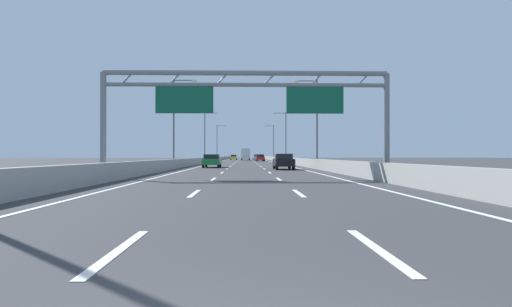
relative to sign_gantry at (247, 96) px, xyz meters
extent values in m
plane|color=#38383A|center=(-0.05, 76.66, -4.84)|extent=(260.00, 260.00, 0.00)
cube|color=white|center=(-1.85, -19.84, -4.84)|extent=(0.16, 3.00, 0.01)
cube|color=white|center=(-1.85, -10.84, -4.84)|extent=(0.16, 3.00, 0.01)
cube|color=white|center=(-1.85, -1.84, -4.84)|extent=(0.16, 3.00, 0.01)
cube|color=white|center=(-1.85, 7.16, -4.84)|extent=(0.16, 3.00, 0.01)
cube|color=white|center=(-1.85, 16.16, -4.84)|extent=(0.16, 3.00, 0.01)
cube|color=white|center=(-1.85, 25.16, -4.84)|extent=(0.16, 3.00, 0.01)
cube|color=white|center=(-1.85, 34.16, -4.84)|extent=(0.16, 3.00, 0.01)
cube|color=white|center=(-1.85, 43.16, -4.84)|extent=(0.16, 3.00, 0.01)
cube|color=white|center=(-1.85, 52.16, -4.84)|extent=(0.16, 3.00, 0.01)
cube|color=white|center=(-1.85, 61.16, -4.84)|extent=(0.16, 3.00, 0.01)
cube|color=white|center=(-1.85, 70.16, -4.84)|extent=(0.16, 3.00, 0.01)
cube|color=white|center=(-1.85, 79.16, -4.84)|extent=(0.16, 3.00, 0.01)
cube|color=white|center=(-1.85, 88.16, -4.84)|extent=(0.16, 3.00, 0.01)
cube|color=white|center=(-1.85, 97.16, -4.84)|extent=(0.16, 3.00, 0.01)
cube|color=white|center=(-1.85, 106.16, -4.84)|extent=(0.16, 3.00, 0.01)
cube|color=white|center=(-1.85, 115.16, -4.84)|extent=(0.16, 3.00, 0.01)
cube|color=white|center=(-1.85, 124.16, -4.84)|extent=(0.16, 3.00, 0.01)
cube|color=white|center=(-1.85, 133.16, -4.84)|extent=(0.16, 3.00, 0.01)
cube|color=white|center=(1.75, -19.84, -4.84)|extent=(0.16, 3.00, 0.01)
cube|color=white|center=(1.75, -10.84, -4.84)|extent=(0.16, 3.00, 0.01)
cube|color=white|center=(1.75, -1.84, -4.84)|extent=(0.16, 3.00, 0.01)
cube|color=white|center=(1.75, 7.16, -4.84)|extent=(0.16, 3.00, 0.01)
cube|color=white|center=(1.75, 16.16, -4.84)|extent=(0.16, 3.00, 0.01)
cube|color=white|center=(1.75, 25.16, -4.84)|extent=(0.16, 3.00, 0.01)
cube|color=white|center=(1.75, 34.16, -4.84)|extent=(0.16, 3.00, 0.01)
cube|color=white|center=(1.75, 43.16, -4.84)|extent=(0.16, 3.00, 0.01)
cube|color=white|center=(1.75, 52.16, -4.84)|extent=(0.16, 3.00, 0.01)
cube|color=white|center=(1.75, 61.16, -4.84)|extent=(0.16, 3.00, 0.01)
cube|color=white|center=(1.75, 70.16, -4.84)|extent=(0.16, 3.00, 0.01)
cube|color=white|center=(1.75, 79.16, -4.84)|extent=(0.16, 3.00, 0.01)
cube|color=white|center=(1.75, 88.16, -4.84)|extent=(0.16, 3.00, 0.01)
cube|color=white|center=(1.75, 97.16, -4.84)|extent=(0.16, 3.00, 0.01)
cube|color=white|center=(1.75, 106.16, -4.84)|extent=(0.16, 3.00, 0.01)
cube|color=white|center=(1.75, 115.16, -4.84)|extent=(0.16, 3.00, 0.01)
cube|color=white|center=(1.75, 124.16, -4.84)|extent=(0.16, 3.00, 0.01)
cube|color=white|center=(1.75, 133.16, -4.84)|extent=(0.16, 3.00, 0.01)
cube|color=white|center=(-5.30, 64.66, -4.84)|extent=(0.16, 176.00, 0.01)
cube|color=white|center=(5.20, 64.66, -4.84)|extent=(0.16, 176.00, 0.01)
cube|color=#9E9E99|center=(-6.95, 86.66, -4.37)|extent=(0.45, 220.00, 0.95)
cube|color=#9E9E99|center=(6.85, 86.66, -4.37)|extent=(0.45, 220.00, 0.95)
cylinder|color=gray|center=(-8.45, 0.00, -1.74)|extent=(0.36, 0.36, 6.20)
cylinder|color=gray|center=(8.34, 0.00, -1.74)|extent=(0.36, 0.36, 6.20)
cylinder|color=gray|center=(-0.05, 0.00, 1.36)|extent=(16.79, 0.32, 0.32)
cylinder|color=gray|center=(-0.05, 0.00, 0.66)|extent=(16.79, 0.26, 0.26)
cylinder|color=gray|center=(-7.05, 0.00, 1.01)|extent=(0.74, 0.10, 0.74)
cylinder|color=gray|center=(-4.25, 0.00, 1.01)|extent=(0.74, 0.10, 0.74)
cylinder|color=gray|center=(-1.45, 0.00, 1.01)|extent=(0.74, 0.10, 0.74)
cylinder|color=gray|center=(1.35, 0.00, 1.01)|extent=(0.74, 0.10, 0.74)
cylinder|color=gray|center=(4.15, 0.00, 1.01)|extent=(0.74, 0.10, 0.74)
cylinder|color=gray|center=(6.94, 0.00, 1.01)|extent=(0.74, 0.10, 0.74)
cube|color=#0F5B3D|center=(-3.69, 0.00, -0.24)|extent=(3.40, 0.12, 1.60)
cube|color=#0F5B3D|center=(4.04, 0.00, -0.24)|extent=(3.40, 0.12, 1.60)
cylinder|color=slate|center=(-7.75, 21.12, -0.09)|extent=(0.20, 0.20, 9.50)
cylinder|color=slate|center=(-6.65, 21.12, 4.51)|extent=(2.20, 0.12, 0.12)
cube|color=#F2EAC6|center=(-5.55, 21.12, 4.41)|extent=(0.56, 0.28, 0.20)
cylinder|color=slate|center=(7.65, 21.12, -0.09)|extent=(0.20, 0.20, 9.50)
cylinder|color=slate|center=(6.55, 21.12, 4.51)|extent=(2.20, 0.12, 0.12)
cube|color=#F2EAC6|center=(5.45, 21.12, 4.41)|extent=(0.56, 0.28, 0.20)
cylinder|color=slate|center=(-7.75, 57.18, -0.09)|extent=(0.20, 0.20, 9.50)
cylinder|color=slate|center=(-6.65, 57.18, 4.51)|extent=(2.20, 0.12, 0.12)
cube|color=#F2EAC6|center=(-5.55, 57.18, 4.41)|extent=(0.56, 0.28, 0.20)
cylinder|color=slate|center=(7.65, 57.18, -0.09)|extent=(0.20, 0.20, 9.50)
cylinder|color=slate|center=(6.55, 57.18, 4.51)|extent=(2.20, 0.12, 0.12)
cube|color=#F2EAC6|center=(5.45, 57.18, 4.41)|extent=(0.56, 0.28, 0.20)
cylinder|color=slate|center=(-7.75, 93.25, -0.09)|extent=(0.20, 0.20, 9.50)
cylinder|color=slate|center=(-6.65, 93.25, 4.51)|extent=(2.20, 0.12, 0.12)
cube|color=#F2EAC6|center=(-5.55, 93.25, 4.41)|extent=(0.56, 0.28, 0.20)
cylinder|color=slate|center=(7.65, 93.25, -0.09)|extent=(0.20, 0.20, 9.50)
cylinder|color=slate|center=(6.55, 93.25, 4.51)|extent=(2.20, 0.12, 0.12)
cube|color=#F2EAC6|center=(5.45, 93.25, 4.41)|extent=(0.56, 0.28, 0.20)
cube|color=#2347AD|center=(3.34, 78.66, -4.17)|extent=(1.82, 4.27, 0.70)
cube|color=black|center=(3.34, 78.37, -3.56)|extent=(1.60, 1.83, 0.51)
cylinder|color=black|center=(2.53, 80.24, -4.52)|extent=(0.22, 0.64, 0.64)
cylinder|color=black|center=(4.14, 80.24, -4.52)|extent=(0.22, 0.64, 0.64)
cylinder|color=black|center=(2.53, 77.08, -4.52)|extent=(0.22, 0.64, 0.64)
cylinder|color=black|center=(4.14, 77.08, -4.52)|extent=(0.22, 0.64, 0.64)
cube|color=black|center=(3.45, 14.72, -4.19)|extent=(1.71, 4.69, 0.66)
cube|color=black|center=(3.45, 14.55, -3.62)|extent=(1.51, 2.19, 0.47)
cylinder|color=black|center=(2.71, 16.51, -4.52)|extent=(0.22, 0.64, 0.64)
cylinder|color=black|center=(4.20, 16.51, -4.52)|extent=(0.22, 0.64, 0.64)
cylinder|color=black|center=(2.71, 12.93, -4.52)|extent=(0.22, 0.64, 0.64)
cylinder|color=black|center=(4.20, 12.93, -4.52)|extent=(0.22, 0.64, 0.64)
cube|color=#1E7A38|center=(-3.68, 21.45, -4.21)|extent=(1.79, 4.65, 0.62)
cube|color=black|center=(-3.68, 21.00, -3.66)|extent=(1.57, 2.08, 0.47)
cylinder|color=black|center=(-4.46, 23.22, -4.52)|extent=(0.22, 0.64, 0.64)
cylinder|color=black|center=(-2.89, 23.22, -4.52)|extent=(0.22, 0.64, 0.64)
cylinder|color=black|center=(-4.46, 19.67, -4.52)|extent=(0.22, 0.64, 0.64)
cylinder|color=black|center=(-2.89, 19.67, -4.52)|extent=(0.22, 0.64, 0.64)
cube|color=yellow|center=(-3.43, 101.77, -4.21)|extent=(1.85, 4.54, 0.62)
cube|color=black|center=(-3.43, 101.36, -3.64)|extent=(1.62, 2.11, 0.51)
cylinder|color=black|center=(-4.24, 103.49, -4.52)|extent=(0.22, 0.64, 0.64)
cylinder|color=black|center=(-2.62, 103.49, -4.52)|extent=(0.22, 0.64, 0.64)
cylinder|color=black|center=(-4.24, 100.05, -4.52)|extent=(0.22, 0.64, 0.64)
cylinder|color=black|center=(-2.62, 100.05, -4.52)|extent=(0.22, 0.64, 0.64)
cube|color=#A8ADB2|center=(3.45, 109.90, -4.17)|extent=(1.86, 4.56, 0.71)
cube|color=black|center=(3.45, 110.25, -3.55)|extent=(1.63, 2.11, 0.52)
cylinder|color=black|center=(2.63, 111.63, -4.52)|extent=(0.22, 0.64, 0.64)
cylinder|color=black|center=(4.27, 111.63, -4.52)|extent=(0.22, 0.64, 0.64)
cylinder|color=black|center=(2.63, 108.17, -4.52)|extent=(0.22, 0.64, 0.64)
cylinder|color=black|center=(4.27, 108.17, -4.52)|extent=(0.22, 0.64, 0.64)
cube|color=red|center=(3.33, 72.32, -4.19)|extent=(1.86, 4.51, 0.67)
cube|color=black|center=(3.33, 72.67, -3.60)|extent=(1.64, 1.92, 0.50)
cylinder|color=black|center=(2.51, 74.03, -4.52)|extent=(0.22, 0.64, 0.64)
cylinder|color=black|center=(4.15, 74.03, -4.52)|extent=(0.22, 0.64, 0.64)
cylinder|color=black|center=(2.51, 70.62, -4.52)|extent=(0.22, 0.64, 0.64)
cylinder|color=black|center=(4.15, 70.62, -4.52)|extent=(0.22, 0.64, 0.64)
cube|color=silver|center=(0.02, 95.54, -3.39)|extent=(2.30, 2.48, 1.95)
cube|color=silver|center=(0.02, 91.01, -3.04)|extent=(2.30, 6.18, 2.65)
cylinder|color=black|center=(-0.99, 95.88, -4.36)|extent=(0.28, 0.96, 0.96)
cylinder|color=black|center=(1.03, 95.88, -4.36)|extent=(0.28, 0.96, 0.96)
cylinder|color=black|center=(-0.99, 89.32, -4.36)|extent=(0.28, 0.96, 0.96)
cylinder|color=black|center=(1.03, 89.32, -4.36)|extent=(0.28, 0.96, 0.96)
camera|label=1|loc=(-0.11, -25.94, -3.52)|focal=30.77mm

